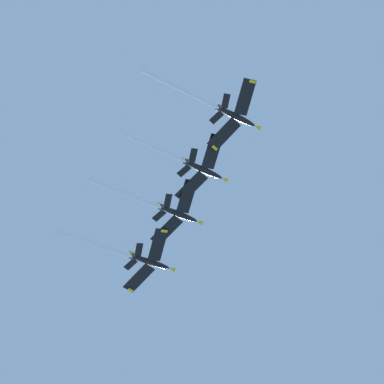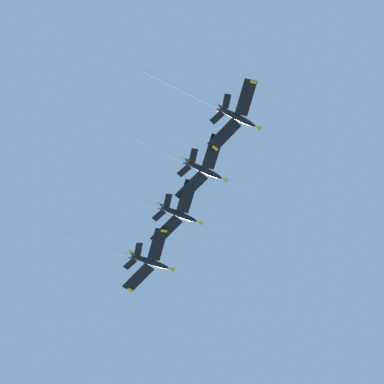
{
  "view_description": "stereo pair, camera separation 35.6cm",
  "coord_description": "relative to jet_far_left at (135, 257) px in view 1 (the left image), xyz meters",
  "views": [
    {
      "loc": [
        -37.51,
        -5.57,
        1.68
      ],
      "look_at": [
        7.88,
        -7.27,
        173.46
      ],
      "focal_mm": 65.02,
      "sensor_mm": 36.0,
      "label": 1
    },
    {
      "loc": [
        -37.5,
        -5.21,
        1.68
      ],
      "look_at": [
        7.88,
        -7.27,
        173.46
      ],
      "focal_mm": 65.02,
      "sensor_mm": 36.0,
      "label": 2
    }
  ],
  "objects": [
    {
      "name": "jet_inner_left",
      "position": [
        -13.34,
        -6.77,
        0.75
      ],
      "size": [
        20.75,
        28.48,
        15.69
      ],
      "color": "black"
    },
    {
      "name": "jet_inner_right",
      "position": [
        -39.08,
        -20.85,
        -0.31
      ],
      "size": [
        21.13,
        30.18,
        16.01
      ],
      "color": "black"
    },
    {
      "name": "jet_centre",
      "position": [
        -24.42,
        -14.55,
        1.55
      ],
      "size": [
        20.41,
        27.86,
        14.92
      ],
      "color": "black"
    },
    {
      "name": "jet_far_left",
      "position": [
        0.0,
        0.0,
        0.0
      ],
      "size": [
        20.92,
        29.79,
        15.59
      ],
      "color": "black"
    }
  ]
}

